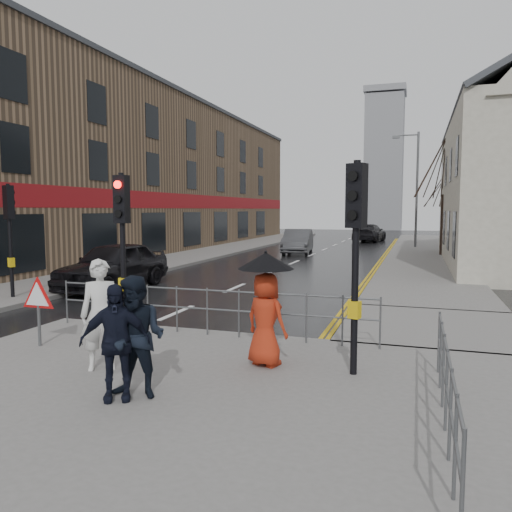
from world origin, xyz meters
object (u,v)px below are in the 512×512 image
Objects in this scene: car_mid at (298,241)px; pedestrian_b at (137,337)px; pedestrian_a at (101,315)px; pedestrian_d at (115,342)px; car_parked at (113,265)px; pedestrian_with_umbrella at (266,302)px.

pedestrian_b is at bearing -89.28° from car_mid.
pedestrian_d is at bearing -79.11° from pedestrian_a.
pedestrian_a is 0.39× the size of car_mid.
pedestrian_b reaches higher than car_parked.
car_parked is (-6.19, 9.17, -0.13)m from pedestrian_d.
pedestrian_a is 1.13× the size of pedestrian_d.
pedestrian_b is 2.34m from pedestrian_with_umbrella.
pedestrian_d is 0.34× the size of car_parked.
pedestrian_b is 0.36× the size of car_parked.
car_parked is (-6.43, 9.00, -0.18)m from pedestrian_b.
pedestrian_a is 0.95× the size of pedestrian_with_umbrella.
pedestrian_with_umbrella is 23.15m from car_mid.
car_mid is (-3.22, 24.76, -0.19)m from pedestrian_d.
car_parked is at bearing 91.37° from pedestrian_a.
pedestrian_a reaches higher than pedestrian_b.
pedestrian_b is 11.06m from car_parked.
pedestrian_d is (-0.25, -0.17, -0.05)m from pedestrian_b.
pedestrian_with_umbrella is at bearing 53.68° from pedestrian_b.
car_mid is at bearing 101.85° from pedestrian_with_umbrella.
car_mid is (-2.24, 23.69, -0.29)m from pedestrian_a.
pedestrian_d is (0.97, -1.07, -0.10)m from pedestrian_a.
pedestrian_d is 11.06m from car_parked.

